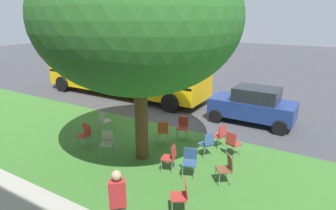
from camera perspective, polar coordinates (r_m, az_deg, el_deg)
The scene contains 18 objects.
ground at distance 13.01m, azimuth 1.06°, elevation -3.94°, with size 80.00×80.00×0.00m, color #424247.
grass_verge at distance 10.59m, azimuth -7.75°, elevation -9.30°, with size 48.00×6.00×0.01m, color #3D752D.
street_tree at distance 9.12m, azimuth -5.85°, elevation 16.45°, with size 6.24×6.24×6.91m.
chair_0 at distance 10.87m, azimuth 10.15°, elevation -5.70°, with size 0.51×0.50×0.88m.
chair_1 at distance 9.17m, azimuth 0.49°, elevation -9.96°, with size 0.52×0.51×0.88m.
chair_2 at distance 8.73m, azimuth 11.36°, elevation -11.84°, with size 0.59×0.58×0.88m.
chair_3 at distance 11.25m, azimuth -16.03°, elevation -5.32°, with size 0.44×0.45×0.88m.
chair_4 at distance 11.52m, azimuth 2.90°, elevation -4.08°, with size 0.51×0.52×0.88m.
chair_5 at distance 7.46m, azimuth 2.68°, elevation -17.02°, with size 0.58×0.57×0.88m.
chair_6 at distance 11.07m, azimuth -0.97°, elevation -4.99°, with size 0.57×0.57×0.88m.
chair_7 at distance 10.34m, azimuth 12.58°, elevation -7.12°, with size 0.52×0.53×0.88m.
chair_8 at distance 12.45m, azimuth -12.44°, elevation -2.81°, with size 0.52×0.52×0.88m.
chair_9 at distance 8.96m, azimuth 4.28°, elevation -10.70°, with size 0.53×0.54×0.88m.
chair_10 at distance 10.41m, azimuth -11.88°, elevation -6.88°, with size 0.55×0.56×0.88m.
chair_11 at distance 10.13m, azimuth 7.66°, elevation -7.36°, with size 0.56×0.55×0.88m.
parked_car at distance 13.59m, azimuth 16.40°, elevation 0.01°, with size 3.70×1.92×1.65m.
school_bus at distance 17.52m, azimuth -8.82°, elevation 7.43°, with size 10.40×2.80×2.88m.
pedestrian_1 at distance 6.56m, azimuth -9.81°, elevation -18.39°, with size 0.40×0.39×1.69m.
Camera 1 is at (-6.04, 10.50, 4.74)m, focal length 31.03 mm.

